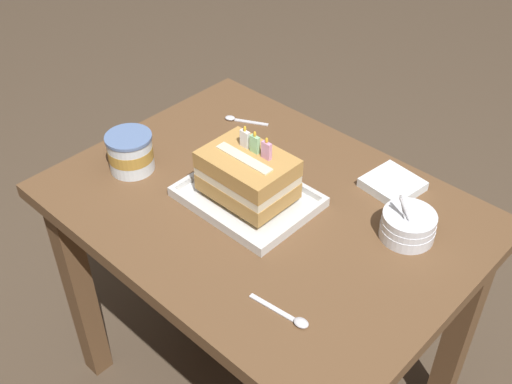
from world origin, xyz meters
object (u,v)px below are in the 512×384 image
bowl_stack (408,225)px  ice_cream_tub (130,152)px  birthday_cake (248,175)px  foil_tray (248,198)px  serving_spoon_near_tray (293,318)px  napkin_pile (393,184)px  serving_spoon_by_bowls (237,119)px

bowl_stack → ice_cream_tub: 0.67m
birthday_cake → foil_tray: bearing=-90.0°
bowl_stack → ice_cream_tub: bowl_stack is taller
bowl_stack → serving_spoon_near_tray: size_ratio=0.88×
serving_spoon_near_tray → napkin_pile: 0.47m
birthday_cake → napkin_pile: size_ratio=1.51×
ice_cream_tub → foil_tray: bearing=19.8°
foil_tray → serving_spoon_by_bowls: bearing=139.0°
bowl_stack → serving_spoon_by_bowls: 0.59m
foil_tray → bowl_stack: bearing=24.4°
birthday_cake → serving_spoon_near_tray: birthday_cake is taller
bowl_stack → serving_spoon_by_bowls: size_ratio=1.03×
bowl_stack → serving_spoon_near_tray: bearing=-94.6°
birthday_cake → bowl_stack: bearing=24.3°
serving_spoon_by_bowls → napkin_pile: 0.47m
bowl_stack → napkin_pile: 0.16m
serving_spoon_by_bowls → serving_spoon_near_tray: bearing=-36.6°
birthday_cake → ice_cream_tub: birthday_cake is taller
birthday_cake → serving_spoon_by_bowls: size_ratio=1.73×
ice_cream_tub → serving_spoon_by_bowls: size_ratio=0.98×
serving_spoon_near_tray → bowl_stack: bearing=85.4°
ice_cream_tub → serving_spoon_by_bowls: bearing=84.0°
bowl_stack → ice_cream_tub: size_ratio=1.05×
ice_cream_tub → serving_spoon_near_tray: (0.59, -0.09, -0.04)m
ice_cream_tub → napkin_pile: ice_cream_tub is taller
ice_cream_tub → napkin_pile: 0.63m
ice_cream_tub → napkin_pile: (0.51, 0.37, -0.04)m
ice_cream_tub → serving_spoon_by_bowls: 0.33m
birthday_cake → bowl_stack: 0.36m
ice_cream_tub → napkin_pile: bearing=36.2°
birthday_cake → serving_spoon_by_bowls: 0.35m
serving_spoon_near_tray → serving_spoon_by_bowls: bearing=143.4°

